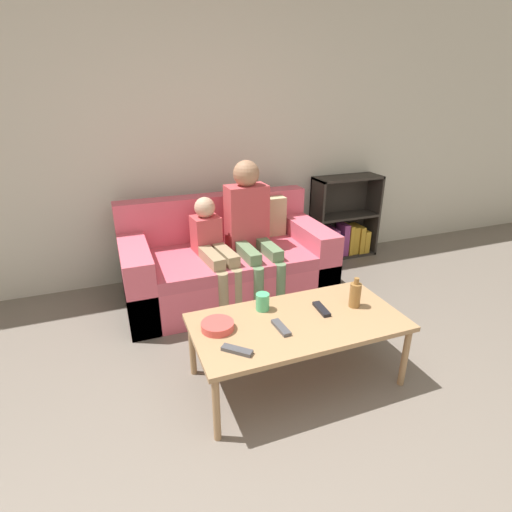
{
  "coord_description": "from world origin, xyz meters",
  "views": [
    {
      "loc": [
        -0.77,
        -0.76,
        1.72
      ],
      "look_at": [
        0.16,
        1.69,
        0.62
      ],
      "focal_mm": 28.0,
      "sensor_mm": 36.0,
      "label": 1
    }
  ],
  "objects_px": {
    "coffee_table": "(298,325)",
    "bottle": "(355,294)",
    "bookshelf": "(342,227)",
    "tv_remote_1": "(237,350)",
    "tv_remote_0": "(281,328)",
    "tv_remote_2": "(322,309)",
    "cup_near": "(263,302)",
    "snack_bowl": "(218,326)",
    "person_child": "(213,247)",
    "person_adult": "(250,221)",
    "couch": "(227,264)"
  },
  "relations": [
    {
      "from": "coffee_table",
      "to": "bottle",
      "type": "xyz_separation_m",
      "value": [
        0.41,
        0.02,
        0.12
      ]
    },
    {
      "from": "bookshelf",
      "to": "tv_remote_1",
      "type": "height_order",
      "value": "bookshelf"
    },
    {
      "from": "tv_remote_1",
      "to": "tv_remote_0",
      "type": "bearing_deg",
      "value": -26.01
    },
    {
      "from": "coffee_table",
      "to": "tv_remote_1",
      "type": "distance_m",
      "value": 0.47
    },
    {
      "from": "tv_remote_0",
      "to": "tv_remote_2",
      "type": "bearing_deg",
      "value": 14.27
    },
    {
      "from": "cup_near",
      "to": "snack_bowl",
      "type": "xyz_separation_m",
      "value": [
        -0.32,
        -0.11,
        -0.03
      ]
    },
    {
      "from": "person_child",
      "to": "bottle",
      "type": "relative_size",
      "value": 4.53
    },
    {
      "from": "person_adult",
      "to": "tv_remote_1",
      "type": "bearing_deg",
      "value": -114.77
    },
    {
      "from": "coffee_table",
      "to": "cup_near",
      "type": "bearing_deg",
      "value": 128.37
    },
    {
      "from": "couch",
      "to": "person_adult",
      "type": "xyz_separation_m",
      "value": [
        0.19,
        -0.08,
        0.4
      ]
    },
    {
      "from": "bookshelf",
      "to": "tv_remote_2",
      "type": "distance_m",
      "value": 2.04
    },
    {
      "from": "cup_near",
      "to": "couch",
      "type": "bearing_deg",
      "value": 85.28
    },
    {
      "from": "bookshelf",
      "to": "snack_bowl",
      "type": "height_order",
      "value": "bookshelf"
    },
    {
      "from": "snack_bowl",
      "to": "couch",
      "type": "bearing_deg",
      "value": 70.84
    },
    {
      "from": "coffee_table",
      "to": "person_child",
      "type": "height_order",
      "value": "person_child"
    },
    {
      "from": "cup_near",
      "to": "tv_remote_1",
      "type": "bearing_deg",
      "value": -128.76
    },
    {
      "from": "bookshelf",
      "to": "snack_bowl",
      "type": "xyz_separation_m",
      "value": [
        -1.86,
        -1.62,
        0.14
      ]
    },
    {
      "from": "person_child",
      "to": "snack_bowl",
      "type": "distance_m",
      "value": 1.08
    },
    {
      "from": "person_adult",
      "to": "bottle",
      "type": "relative_size",
      "value": 5.92
    },
    {
      "from": "bottle",
      "to": "couch",
      "type": "bearing_deg",
      "value": 110.74
    },
    {
      "from": "person_child",
      "to": "snack_bowl",
      "type": "bearing_deg",
      "value": -110.34
    },
    {
      "from": "coffee_table",
      "to": "tv_remote_2",
      "type": "xyz_separation_m",
      "value": [
        0.19,
        0.05,
        0.05
      ]
    },
    {
      "from": "coffee_table",
      "to": "tv_remote_0",
      "type": "bearing_deg",
      "value": -159.08
    },
    {
      "from": "person_child",
      "to": "tv_remote_1",
      "type": "distance_m",
      "value": 1.31
    },
    {
      "from": "couch",
      "to": "person_adult",
      "type": "bearing_deg",
      "value": -23.16
    },
    {
      "from": "tv_remote_0",
      "to": "tv_remote_1",
      "type": "relative_size",
      "value": 1.1
    },
    {
      "from": "person_adult",
      "to": "person_child",
      "type": "height_order",
      "value": "person_adult"
    },
    {
      "from": "cup_near",
      "to": "bottle",
      "type": "height_order",
      "value": "bottle"
    },
    {
      "from": "bookshelf",
      "to": "person_child",
      "type": "xyz_separation_m",
      "value": [
        -1.6,
        -0.57,
        0.2
      ]
    },
    {
      "from": "person_child",
      "to": "tv_remote_0",
      "type": "relative_size",
      "value": 5.24
    },
    {
      "from": "coffee_table",
      "to": "tv_remote_0",
      "type": "xyz_separation_m",
      "value": [
        -0.14,
        -0.05,
        0.05
      ]
    },
    {
      "from": "cup_near",
      "to": "tv_remote_2",
      "type": "distance_m",
      "value": 0.37
    },
    {
      "from": "person_child",
      "to": "bottle",
      "type": "xyz_separation_m",
      "value": [
        0.62,
        -1.1,
        -0.0
      ]
    },
    {
      "from": "person_adult",
      "to": "snack_bowl",
      "type": "height_order",
      "value": "person_adult"
    },
    {
      "from": "snack_bowl",
      "to": "bottle",
      "type": "height_order",
      "value": "bottle"
    },
    {
      "from": "coffee_table",
      "to": "cup_near",
      "type": "relative_size",
      "value": 11.59
    },
    {
      "from": "bookshelf",
      "to": "person_child",
      "type": "relative_size",
      "value": 0.97
    },
    {
      "from": "coffee_table",
      "to": "cup_near",
      "type": "height_order",
      "value": "cup_near"
    },
    {
      "from": "person_adult",
      "to": "tv_remote_1",
      "type": "height_order",
      "value": "person_adult"
    },
    {
      "from": "tv_remote_0",
      "to": "snack_bowl",
      "type": "distance_m",
      "value": 0.37
    },
    {
      "from": "couch",
      "to": "bookshelf",
      "type": "distance_m",
      "value": 1.51
    },
    {
      "from": "couch",
      "to": "tv_remote_0",
      "type": "xyz_separation_m",
      "value": [
        -0.07,
        -1.32,
        0.16
      ]
    },
    {
      "from": "tv_remote_2",
      "to": "person_adult",
      "type": "bearing_deg",
      "value": 96.69
    },
    {
      "from": "tv_remote_1",
      "to": "snack_bowl",
      "type": "bearing_deg",
      "value": 51.78
    },
    {
      "from": "bookshelf",
      "to": "person_adult",
      "type": "xyz_separation_m",
      "value": [
        -1.25,
        -0.51,
        0.36
      ]
    },
    {
      "from": "bottle",
      "to": "person_adult",
      "type": "bearing_deg",
      "value": 103.41
    },
    {
      "from": "couch",
      "to": "cup_near",
      "type": "height_order",
      "value": "couch"
    },
    {
      "from": "person_child",
      "to": "tv_remote_2",
      "type": "relative_size",
      "value": 5.22
    },
    {
      "from": "bottle",
      "to": "person_child",
      "type": "bearing_deg",
      "value": 119.55
    },
    {
      "from": "cup_near",
      "to": "tv_remote_2",
      "type": "xyz_separation_m",
      "value": [
        0.34,
        -0.14,
        -0.04
      ]
    }
  ]
}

